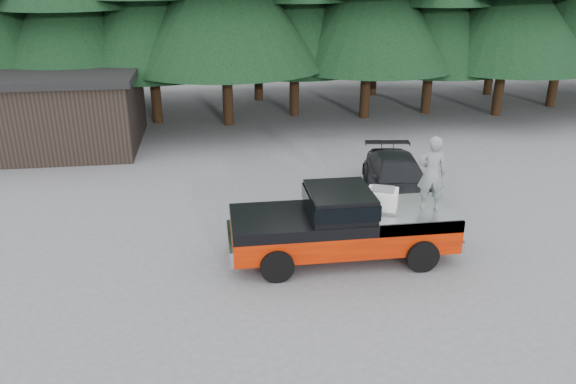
{
  "coord_description": "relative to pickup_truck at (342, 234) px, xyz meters",
  "views": [
    {
      "loc": [
        -1.89,
        -12.62,
        7.18
      ],
      "look_at": [
        -0.1,
        0.0,
        2.09
      ],
      "focal_mm": 35.0,
      "sensor_mm": 36.0,
      "label": 1
    }
  ],
  "objects": [
    {
      "name": "parked_car",
      "position": [
        2.78,
        3.81,
        0.02
      ],
      "size": [
        2.55,
        4.96,
        1.37
      ],
      "primitive_type": "imported",
      "rotation": [
        0.0,
        0.0,
        -0.14
      ],
      "color": "black",
      "rests_on": "ground"
    },
    {
      "name": "pickup_truck",
      "position": [
        0.0,
        0.0,
        0.0
      ],
      "size": [
        6.0,
        2.04,
        1.33
      ],
      "primitive_type": null,
      "color": "#BF2100",
      "rests_on": "ground"
    },
    {
      "name": "man_on_bed",
      "position": [
        2.24,
        -0.18,
        1.66
      ],
      "size": [
        0.81,
        0.62,
        1.98
      ],
      "primitive_type": "imported",
      "rotation": [
        0.0,
        0.0,
        2.92
      ],
      "color": "slate",
      "rests_on": "pickup_truck"
    },
    {
      "name": "utility_building",
      "position": [
        -10.39,
        11.65,
        1.0
      ],
      "size": [
        8.4,
        6.4,
        3.3
      ],
      "color": "black",
      "rests_on": "ground"
    },
    {
      "name": "air_compressor",
      "position": [
        1.03,
        -0.02,
        0.93
      ],
      "size": [
        0.95,
        0.89,
        0.52
      ],
      "primitive_type": "cube",
      "rotation": [
        0.0,
        0.0,
        -0.41
      ],
      "color": "silver",
      "rests_on": "pickup_truck"
    },
    {
      "name": "truck_cab",
      "position": [
        -0.1,
        0.0,
        0.96
      ],
      "size": [
        1.66,
        1.9,
        0.59
      ],
      "primitive_type": "cube",
      "color": "black",
      "rests_on": "pickup_truck"
    },
    {
      "name": "ground",
      "position": [
        -1.39,
        -0.35,
        -0.67
      ],
      "size": [
        120.0,
        120.0,
        0.0
      ],
      "primitive_type": "plane",
      "color": "#515154",
      "rests_on": "ground"
    }
  ]
}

